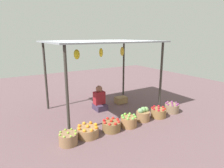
# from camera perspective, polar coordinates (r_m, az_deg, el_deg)

# --- Properties ---
(ground_plane) EXTENTS (14.00, 14.00, 0.00)m
(ground_plane) POSITION_cam_1_polar(r_m,az_deg,el_deg) (6.32, -2.63, -7.37)
(ground_plane) COLOR #674C51
(market_stall_structure) EXTENTS (3.26, 2.27, 2.15)m
(market_stall_structure) POSITION_cam_1_polar(r_m,az_deg,el_deg) (5.89, -2.91, 10.94)
(market_stall_structure) COLOR #38332D
(market_stall_structure) RESTS_ON ground
(vendor_person) EXTENTS (0.36, 0.44, 0.78)m
(vendor_person) POSITION_cam_1_polar(r_m,az_deg,el_deg) (6.22, -3.65, -4.80)
(vendor_person) COLOR #3D2F46
(vendor_person) RESTS_ON ground
(basket_limes) EXTENTS (0.40, 0.40, 0.29)m
(basket_limes) POSITION_cam_1_polar(r_m,az_deg,el_deg) (4.49, -12.65, -15.29)
(basket_limes) COLOR #8A6545
(basket_limes) RESTS_ON ground
(basket_oranges) EXTENTS (0.51, 0.51, 0.29)m
(basket_oranges) POSITION_cam_1_polar(r_m,az_deg,el_deg) (4.72, -7.07, -13.59)
(basket_oranges) COLOR #976E47
(basket_oranges) RESTS_ON ground
(basket_red_tomatoes) EXTENTS (0.46, 0.46, 0.29)m
(basket_red_tomatoes) POSITION_cam_1_polar(r_m,az_deg,el_deg) (4.94, -0.19, -12.11)
(basket_red_tomatoes) COLOR brown
(basket_red_tomatoes) RESTS_ON ground
(basket_green_apples) EXTENTS (0.42, 0.42, 0.32)m
(basket_green_apples) POSITION_cam_1_polar(r_m,az_deg,el_deg) (5.16, 4.91, -10.79)
(basket_green_apples) COLOR #9B6D44
(basket_green_apples) RESTS_ON ground
(basket_cabbages) EXTENTS (0.37, 0.37, 0.40)m
(basket_cabbages) POSITION_cam_1_polar(r_m,az_deg,el_deg) (5.53, 9.03, -8.85)
(basket_cabbages) COLOR #966C45
(basket_cabbages) RESTS_ON ground
(basket_red_apples) EXTENTS (0.44, 0.44, 0.30)m
(basket_red_apples) POSITION_cam_1_polar(r_m,az_deg,el_deg) (5.86, 13.38, -8.12)
(basket_red_apples) COLOR olive
(basket_red_apples) RESTS_ON ground
(basket_purple_onions) EXTENTS (0.43, 0.43, 0.31)m
(basket_purple_onions) POSITION_cam_1_polar(r_m,az_deg,el_deg) (6.31, 17.06, -6.69)
(basket_purple_onions) COLOR #8A7056
(basket_purple_onions) RESTS_ON ground
(wooden_crate_near_vendor) EXTENTS (0.40, 0.27, 0.22)m
(wooden_crate_near_vendor) POSITION_cam_1_polar(r_m,az_deg,el_deg) (6.84, 2.63, -4.69)
(wooden_crate_near_vendor) COLOR #927149
(wooden_crate_near_vendor) RESTS_ON ground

